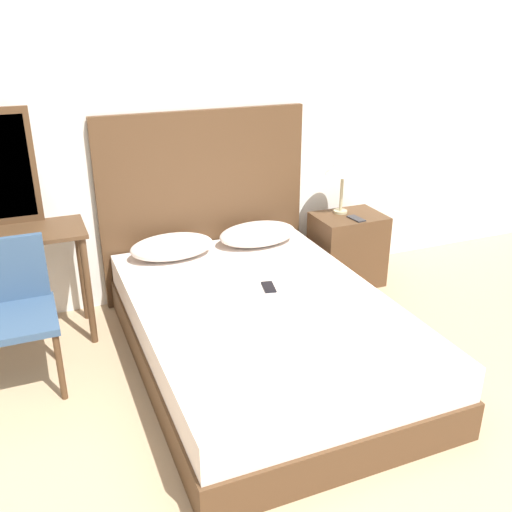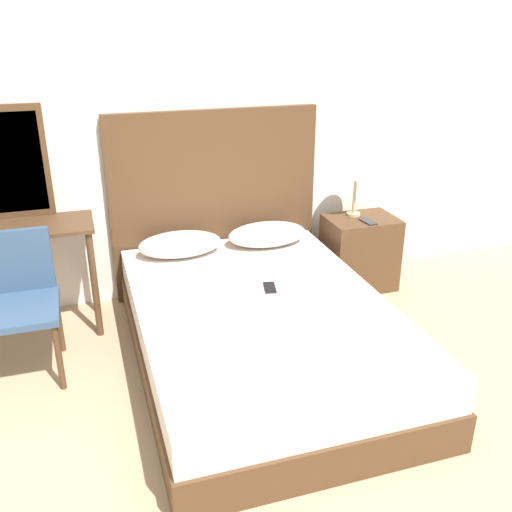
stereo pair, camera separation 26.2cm
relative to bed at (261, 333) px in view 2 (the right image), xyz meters
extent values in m
cube|color=white|center=(-0.03, 1.17, 1.14)|extent=(10.00, 0.06, 2.70)
cube|color=#4C331E|center=(0.00, 0.00, -0.10)|extent=(1.47, 2.14, 0.22)
cube|color=silver|center=(0.00, 0.00, 0.11)|extent=(1.44, 2.10, 0.20)
cube|color=#4C331E|center=(0.00, 1.09, 0.48)|extent=(1.54, 0.05, 1.38)
ellipsoid|color=silver|center=(-0.32, 0.85, 0.29)|extent=(0.58, 0.34, 0.16)
ellipsoid|color=silver|center=(0.32, 0.85, 0.29)|extent=(0.58, 0.34, 0.16)
cube|color=black|center=(0.10, 0.15, 0.22)|extent=(0.10, 0.16, 0.01)
cube|color=#4C331E|center=(1.06, 0.80, 0.07)|extent=(0.53, 0.39, 0.57)
cylinder|color=tan|center=(1.03, 0.87, 0.37)|extent=(0.11, 0.11, 0.02)
cylinder|color=tan|center=(1.03, 0.87, 0.52)|extent=(0.02, 0.02, 0.29)
cone|color=silver|center=(1.03, 0.87, 0.73)|extent=(0.27, 0.27, 0.14)
cube|color=#232328|center=(1.06, 0.70, 0.36)|extent=(0.09, 0.16, 0.01)
cube|color=#4C331E|center=(-1.35, 0.82, 0.54)|extent=(0.93, 0.43, 0.02)
cylinder|color=#4C331E|center=(-0.93, 0.64, 0.16)|extent=(0.04, 0.04, 0.73)
cylinder|color=#4C331E|center=(-0.93, 0.99, 0.16)|extent=(0.04, 0.04, 0.73)
cube|color=#4C331E|center=(-1.35, 1.00, 0.91)|extent=(0.48, 0.03, 0.72)
cube|color=#B2BCC6|center=(-1.35, 1.00, 0.91)|extent=(0.40, 0.01, 0.64)
cube|color=#334C6B|center=(-1.38, 0.30, 0.23)|extent=(0.49, 0.48, 0.04)
cube|color=#334C6B|center=(-1.38, 0.52, 0.44)|extent=(0.46, 0.04, 0.38)
cylinder|color=#4C331E|center=(-1.17, 0.09, 0.00)|extent=(0.04, 0.04, 0.41)
cylinder|color=#4C331E|center=(-1.17, 0.51, 0.00)|extent=(0.04, 0.04, 0.41)
camera|label=1|loc=(-1.19, -2.75, 1.78)|focal=40.00mm
camera|label=2|loc=(-0.94, -2.84, 1.78)|focal=40.00mm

